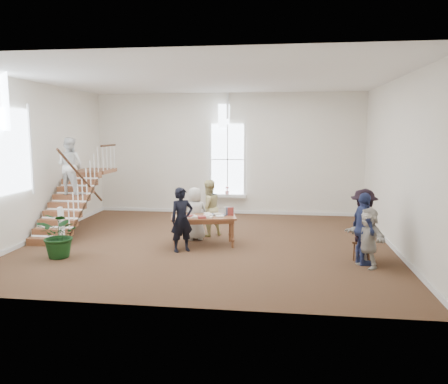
# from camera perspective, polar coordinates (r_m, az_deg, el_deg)

# --- Properties ---
(ground) EXTENTS (10.00, 10.00, 0.00)m
(ground) POSITION_cam_1_polar(r_m,az_deg,el_deg) (12.33, -2.06, -6.66)
(ground) COLOR #472B1C
(ground) RESTS_ON ground
(room_shell) EXTENTS (10.49, 10.00, 10.00)m
(room_shell) POSITION_cam_1_polar(r_m,az_deg,el_deg) (16.50, 0.44, -1.45)
(room_shell) COLOR white
(room_shell) RESTS_ON ground
(staircase) EXTENTS (1.10, 4.10, 2.92)m
(staircase) POSITION_cam_1_polar(r_m,az_deg,el_deg) (14.10, -19.27, 1.45)
(staircase) COLOR brown
(staircase) RESTS_ON ground
(library_table) EXTENTS (1.88, 1.22, 0.88)m
(library_table) POSITION_cam_1_polar(r_m,az_deg,el_deg) (11.92, -2.75, -3.57)
(library_table) COLOR brown
(library_table) RESTS_ON ground
(police_officer) EXTENTS (0.73, 0.68, 1.68)m
(police_officer) POSITION_cam_1_polar(r_m,az_deg,el_deg) (11.37, -5.53, -3.62)
(police_officer) COLOR black
(police_officer) RESTS_ON ground
(elderly_woman) EXTENTS (0.87, 0.72, 1.53)m
(elderly_woman) POSITION_cam_1_polar(r_m,az_deg,el_deg) (12.56, -3.80, -2.83)
(elderly_woman) COLOR beige
(elderly_woman) RESTS_ON ground
(person_yellow) EXTENTS (1.04, 1.01, 1.68)m
(person_yellow) POSITION_cam_1_polar(r_m,az_deg,el_deg) (12.98, -2.08, -2.11)
(person_yellow) COLOR #CCBF7F
(person_yellow) RESTS_ON ground
(woman_cluster_a) EXTENTS (0.64, 1.07, 1.71)m
(woman_cluster_a) POSITION_cam_1_polar(r_m,az_deg,el_deg) (10.73, 17.75, -4.60)
(woman_cluster_a) COLOR navy
(woman_cluster_a) RESTS_ON ground
(woman_cluster_b) EXTENTS (1.01, 1.28, 1.73)m
(woman_cluster_b) POSITION_cam_1_polar(r_m,az_deg,el_deg) (11.18, 17.73, -4.03)
(woman_cluster_b) COLOR black
(woman_cluster_b) RESTS_ON ground
(woman_cluster_c) EXTENTS (1.00, 1.33, 1.40)m
(woman_cluster_c) POSITION_cam_1_polar(r_m,az_deg,el_deg) (10.59, 18.32, -5.66)
(woman_cluster_c) COLOR #B9B3A7
(woman_cluster_c) RESTS_ON ground
(floor_plant) EXTENTS (1.22, 1.11, 1.16)m
(floor_plant) POSITION_cam_1_polar(r_m,az_deg,el_deg) (11.56, -20.61, -5.24)
(floor_plant) COLOR #103412
(floor_plant) RESTS_ON ground
(side_chair) EXTENTS (0.55, 0.55, 0.97)m
(side_chair) POSITION_cam_1_polar(r_m,az_deg,el_deg) (11.23, 17.85, -5.68)
(side_chair) COLOR #35180E
(side_chair) RESTS_ON ground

